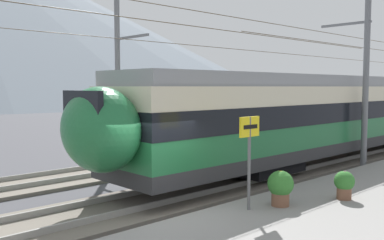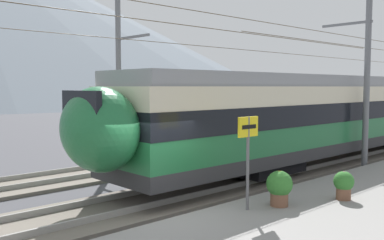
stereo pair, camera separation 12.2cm
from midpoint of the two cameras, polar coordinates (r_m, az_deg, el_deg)
name	(u,v)px [view 2 (the right image)]	position (r m, az deg, el deg)	size (l,w,h in m)	color
ground_plane	(158,222)	(11.12, -4.25, -13.33)	(400.00, 400.00, 0.00)	#424247
track_near	(124,207)	(12.25, -8.69, -11.35)	(120.00, 3.00, 0.28)	#6B6359
track_far	(50,180)	(16.22, -18.07, -7.60)	(120.00, 3.00, 0.28)	#6B6359
train_near_platform	(372,109)	(23.84, 22.92, 1.31)	(33.30, 2.96, 4.27)	#2D2D30
catenary_mast_mid	(363,73)	(18.83, 21.95, 5.77)	(49.96, 2.18, 7.41)	slate
catenary_mast_far_side	(121,75)	(19.70, -9.24, 5.87)	(49.96, 2.44, 7.43)	slate
platform_sign	(248,142)	(10.75, 7.76, -2.90)	(0.70, 0.08, 2.34)	#59595B
potted_plant_platform_edge	(344,183)	(12.55, 19.75, -7.92)	(0.55, 0.55, 0.78)	brown
potted_plant_by_shelter	(279,186)	(11.44, 11.82, -8.54)	(0.68, 0.68, 0.92)	brown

